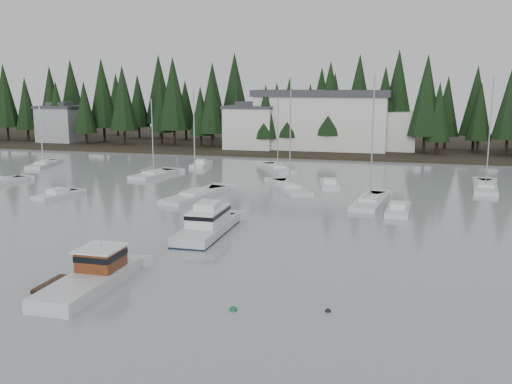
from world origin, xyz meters
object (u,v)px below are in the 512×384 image
Objects in this scene: runabout_3 at (201,165)px; runabout_4 at (330,186)px; house_far_west at (61,123)px; sailboat_8 at (485,188)px; harbor_inn at (333,121)px; runabout_0 at (58,196)px; sailboat_6 at (278,170)px; cabin_cruiser_center at (207,227)px; sailboat_2 at (290,189)px; sailboat_0 at (43,165)px; sailboat_4 at (370,203)px; runabout_1 at (398,211)px; sailboat_10 at (154,176)px; lobster_boat_brown at (90,280)px; sailboat_9 at (195,197)px; house_west at (251,126)px.

runabout_4 is at bearing -124.74° from runabout_3.
sailboat_8 is at bearing -22.11° from house_far_west.
harbor_inn is 38.05m from runabout_4.
runabout_4 is at bearing -48.45° from runabout_0.
harbor_inn is 26.59m from sailboat_6.
runabout_3 is (7.13, 27.15, 0.00)m from runabout_0.
sailboat_6 is (-2.23, 36.93, -0.57)m from cabin_cruiser_center.
sailboat_2 reaches higher than cabin_cruiser_center.
sailboat_0 is 53.30m from sailboat_4.
runabout_1 is at bearing -75.28° from harbor_inn.
runabout_0 is 0.97× the size of runabout_1.
sailboat_2 is 23.89m from sailboat_8.
house_far_west is 0.76× the size of sailboat_10.
runabout_0 is (-4.15, -16.48, 0.08)m from sailboat_10.
house_far_west is at bearing 35.35° from sailboat_6.
runabout_1 is (18.39, 26.75, -0.36)m from lobster_boat_brown.
sailboat_10 is 1.97× the size of runabout_3.
sailboat_6 is (-4.74, -25.53, -5.72)m from harbor_inn.
sailboat_6 reaches higher than sailboat_10.
runabout_0 is at bearing 63.24° from cabin_cruiser_center.
sailboat_2 is at bearing 112.32° from runabout_4.
lobster_boat_brown is 43.78m from sailboat_10.
sailboat_9 is 22.41m from runabout_1.
sailboat_4 is at bearing -33.75° from house_far_west.
sailboat_6 is 22.70m from sailboat_9.
harbor_inn is 2.08× the size of sailboat_4.
house_west is 74.05m from lobster_boat_brown.
sailboat_4 is 19.38m from sailboat_9.
runabout_3 is at bearing -30.38° from house_far_west.
sailboat_9 is at bearing -130.69° from sailboat_0.
sailboat_2 reaches higher than sailboat_0.
lobster_boat_brown is 32.46m from runabout_1.
sailboat_4 is 17.92m from sailboat_8.
sailboat_4 reaches higher than runabout_3.
sailboat_4 is (10.11, -46.22, -5.70)m from harbor_inn.
house_far_west is at bearing 62.81° from sailboat_4.
sailboat_2 is 20.80m from sailboat_10.
house_west reaches higher than cabin_cruiser_center.
harbor_inn is 41.12m from sailboat_10.
house_west is 15.45m from harbor_inn.
sailboat_10 is at bearing -98.94° from house_west.
lobster_boat_brown is at bearing -55.49° from house_far_west.
sailboat_10 is at bearing 52.80° from sailboat_9.
sailboat_6 reaches higher than runabout_0.
sailboat_6 is 0.80× the size of sailboat_8.
sailboat_10 is at bearing 73.93° from runabout_4.
sailboat_2 is at bearing 111.37° from sailboat_8.
sailboat_2 is 26.97m from runabout_0.
runabout_3 is 25.08m from runabout_4.
sailboat_0 is 1.02× the size of sailboat_9.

